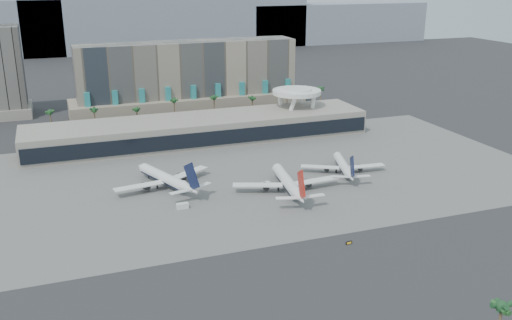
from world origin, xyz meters
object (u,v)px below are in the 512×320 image
object	(u,v)px
airliner_left	(165,178)
airliner_right	(344,166)
service_vehicle_a	(183,206)
service_vehicle_b	(266,184)
airliner_centre	(288,182)
taxiway_sign	(349,243)

from	to	relation	value
airliner_left	airliner_right	bearing A→B (deg)	-28.09
airliner_left	airliner_right	xyz separation A→B (m)	(74.04, -9.06, -0.57)
service_vehicle_a	service_vehicle_b	size ratio (longest dim) A/B	1.12
airliner_left	service_vehicle_a	world-z (taller)	airliner_left
airliner_centre	service_vehicle_b	distance (m)	10.14
airliner_right	taxiway_sign	world-z (taller)	airliner_right
service_vehicle_b	taxiway_sign	size ratio (longest dim) A/B	1.65
airliner_right	taxiway_sign	distance (m)	66.84
service_vehicle_b	airliner_right	bearing A→B (deg)	-11.52
service_vehicle_b	taxiway_sign	world-z (taller)	service_vehicle_b
airliner_centre	service_vehicle_b	bearing A→B (deg)	138.11
airliner_centre	service_vehicle_a	size ratio (longest dim) A/B	10.67
taxiway_sign	service_vehicle_b	bearing A→B (deg)	88.69
airliner_left	taxiway_sign	xyz separation A→B (m)	(43.94, -68.68, -3.31)
airliner_centre	taxiway_sign	xyz separation A→B (m)	(0.37, -48.33, -3.35)
airliner_right	service_vehicle_a	bearing A→B (deg)	-152.25
airliner_right	airliner_left	bearing A→B (deg)	-170.19
airliner_left	airliner_centre	distance (m)	48.09
airliner_centre	airliner_right	size ratio (longest dim) A/B	1.21
taxiway_sign	service_vehicle_a	bearing A→B (deg)	124.93
airliner_centre	airliner_right	bearing A→B (deg)	28.33
service_vehicle_a	airliner_right	bearing A→B (deg)	9.17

